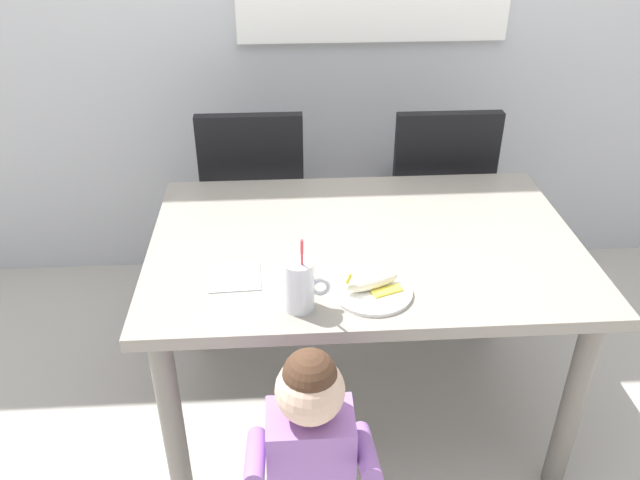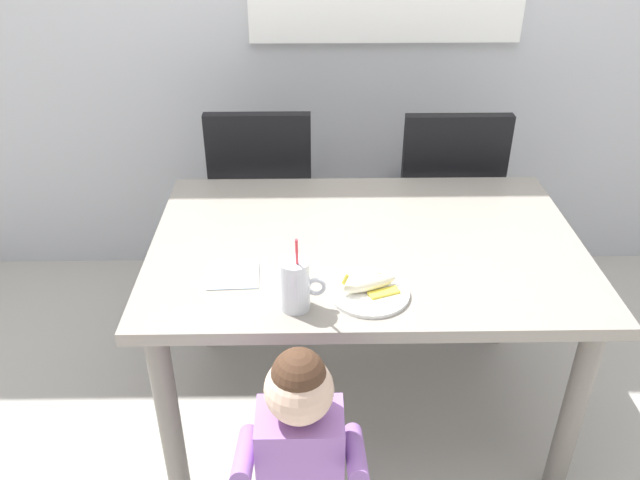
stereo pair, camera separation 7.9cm
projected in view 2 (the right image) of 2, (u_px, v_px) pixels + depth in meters
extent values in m
plane|color=#B7B2A8|center=(359.00, 405.00, 2.48)|extent=(24.00, 24.00, 0.00)
cube|color=gray|center=(366.00, 246.00, 2.11)|extent=(1.39, 0.93, 0.04)
cylinder|color=slate|center=(169.00, 418.00, 1.96)|extent=(0.07, 0.07, 0.70)
cylinder|color=slate|center=(572.00, 413.00, 1.98)|extent=(0.07, 0.07, 0.70)
cylinder|color=slate|center=(204.00, 275.00, 2.62)|extent=(0.07, 0.07, 0.70)
cylinder|color=slate|center=(506.00, 272.00, 2.64)|extent=(0.07, 0.07, 0.70)
cube|color=black|center=(265.00, 206.00, 2.92)|extent=(0.44, 0.44, 0.06)
cube|color=black|center=(260.00, 170.00, 2.61)|extent=(0.42, 0.05, 0.48)
cylinder|color=black|center=(308.00, 230.00, 3.21)|extent=(0.04, 0.04, 0.42)
cylinder|color=black|center=(231.00, 231.00, 3.20)|extent=(0.04, 0.04, 0.42)
cylinder|color=black|center=(308.00, 273.00, 2.88)|extent=(0.04, 0.04, 0.42)
cylinder|color=black|center=(223.00, 274.00, 2.88)|extent=(0.04, 0.04, 0.42)
cube|color=black|center=(439.00, 207.00, 2.91)|extent=(0.44, 0.44, 0.06)
cube|color=black|center=(454.00, 172.00, 2.60)|extent=(0.42, 0.05, 0.48)
cylinder|color=black|center=(465.00, 232.00, 3.20)|extent=(0.04, 0.04, 0.42)
cylinder|color=black|center=(389.00, 232.00, 3.19)|extent=(0.04, 0.04, 0.42)
cylinder|color=black|center=(483.00, 275.00, 2.87)|extent=(0.04, 0.04, 0.42)
cylinder|color=black|center=(398.00, 276.00, 2.87)|extent=(0.04, 0.04, 0.42)
cube|color=#9966B7|center=(300.00, 457.00, 1.66)|extent=(0.22, 0.15, 0.30)
sphere|color=beige|center=(299.00, 390.00, 1.54)|extent=(0.17, 0.17, 0.17)
sphere|color=#472D1E|center=(299.00, 375.00, 1.51)|extent=(0.13, 0.13, 0.13)
cylinder|color=#9966B7|center=(245.00, 456.00, 1.63)|extent=(0.05, 0.24, 0.13)
cylinder|color=#9966B7|center=(356.00, 454.00, 1.63)|extent=(0.05, 0.24, 0.13)
cylinder|color=silver|center=(295.00, 285.00, 1.75)|extent=(0.08, 0.08, 0.15)
cylinder|color=beige|center=(295.00, 294.00, 1.77)|extent=(0.07, 0.07, 0.08)
torus|color=silver|center=(316.00, 287.00, 1.76)|extent=(0.06, 0.01, 0.06)
cylinder|color=#E5333F|center=(297.00, 265.00, 1.71)|extent=(0.01, 0.09, 0.21)
cylinder|color=white|center=(369.00, 293.00, 1.84)|extent=(0.23, 0.23, 0.01)
ellipsoid|color=#F4EAC6|center=(369.00, 283.00, 1.83)|extent=(0.17, 0.10, 0.04)
cube|color=yellow|center=(384.00, 293.00, 1.82)|extent=(0.10, 0.06, 0.01)
cube|color=yellow|center=(370.00, 280.00, 1.88)|extent=(0.10, 0.06, 0.01)
cylinder|color=yellow|center=(345.00, 279.00, 1.79)|extent=(0.03, 0.02, 0.03)
cube|color=silver|center=(234.00, 275.00, 1.92)|extent=(0.16, 0.16, 0.00)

